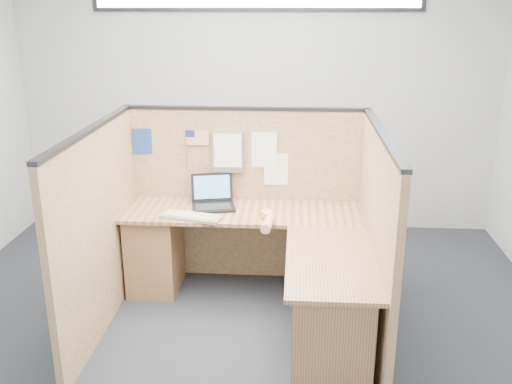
# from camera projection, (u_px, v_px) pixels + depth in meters

# --- Properties ---
(floor) EXTENTS (5.00, 5.00, 0.00)m
(floor) POSITION_uv_depth(u_px,v_px,m) (235.00, 334.00, 4.25)
(floor) COLOR black
(floor) RESTS_ON ground
(wall_back) EXTENTS (5.00, 0.00, 5.00)m
(wall_back) POSITION_uv_depth(u_px,v_px,m) (256.00, 98.00, 5.93)
(wall_back) COLOR #ADB0B3
(wall_back) RESTS_ON floor
(wall_front) EXTENTS (5.00, 0.00, 5.00)m
(wall_front) POSITION_uv_depth(u_px,v_px,m) (147.00, 342.00, 1.68)
(wall_front) COLOR #ADB0B3
(wall_front) RESTS_ON floor
(cubicle_partitions) EXTENTS (2.06, 1.83, 1.53)m
(cubicle_partitions) POSITION_uv_depth(u_px,v_px,m) (239.00, 217.00, 4.41)
(cubicle_partitions) COLOR brown
(cubicle_partitions) RESTS_ON floor
(l_desk) EXTENTS (1.95, 1.75, 0.73)m
(l_desk) POSITION_uv_depth(u_px,v_px,m) (262.00, 270.00, 4.38)
(l_desk) COLOR brown
(l_desk) RESTS_ON floor
(laptop) EXTENTS (0.39, 0.40, 0.25)m
(laptop) POSITION_uv_depth(u_px,v_px,m) (215.00, 199.00, 4.76)
(laptop) COLOR black
(laptop) RESTS_ON l_desk
(keyboard) EXTENTS (0.51, 0.27, 0.03)m
(keyboard) POSITION_uv_depth(u_px,v_px,m) (191.00, 217.00, 4.49)
(keyboard) COLOR gray
(keyboard) RESTS_ON l_desk
(mouse) EXTENTS (0.12, 0.09, 0.05)m
(mouse) POSITION_uv_depth(u_px,v_px,m) (267.00, 215.00, 4.49)
(mouse) COLOR #BBBBC0
(mouse) RESTS_ON l_desk
(hand_forearm) EXTENTS (0.11, 0.39, 0.08)m
(hand_forearm) POSITION_uv_depth(u_px,v_px,m) (268.00, 220.00, 4.35)
(hand_forearm) COLOR tan
(hand_forearm) RESTS_ON l_desk
(blue_poster) EXTENTS (0.16, 0.02, 0.22)m
(blue_poster) POSITION_uv_depth(u_px,v_px,m) (142.00, 141.00, 4.84)
(blue_poster) COLOR navy
(blue_poster) RESTS_ON cubicle_partitions
(american_flag) EXTENTS (0.20, 0.01, 0.34)m
(american_flag) POSITION_uv_depth(u_px,v_px,m) (195.00, 139.00, 4.78)
(american_flag) COLOR olive
(american_flag) RESTS_ON cubicle_partitions
(file_holder) EXTENTS (0.27, 0.05, 0.34)m
(file_holder) POSITION_uv_depth(u_px,v_px,m) (228.00, 152.00, 4.78)
(file_holder) COLOR slate
(file_holder) RESTS_ON cubicle_partitions
(paper_left) EXTENTS (0.24, 0.02, 0.30)m
(paper_left) POSITION_uv_depth(u_px,v_px,m) (263.00, 150.00, 4.79)
(paper_left) COLOR white
(paper_left) RESTS_ON cubicle_partitions
(paper_right) EXTENTS (0.22, 0.02, 0.28)m
(paper_right) POSITION_uv_depth(u_px,v_px,m) (277.00, 169.00, 4.83)
(paper_right) COLOR white
(paper_right) RESTS_ON cubicle_partitions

